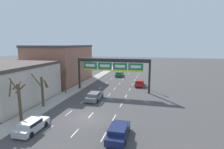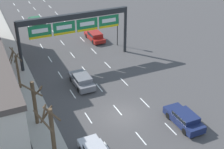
# 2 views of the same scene
# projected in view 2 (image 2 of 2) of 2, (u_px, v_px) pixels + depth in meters

# --- Properties ---
(ground_plane) EXTENTS (220.00, 220.00, 0.00)m
(ground_plane) POSITION_uv_depth(u_px,v_px,m) (122.00, 115.00, 32.07)
(ground_plane) COLOR #474444
(sidewalk_left) EXTENTS (2.80, 110.00, 0.15)m
(sidewalk_left) POSITION_uv_depth(u_px,v_px,m) (45.00, 136.00, 29.10)
(sidewalk_left) COLOR #A8A399
(sidewalk_left) RESTS_ON ground_plane
(lane_dashes) EXTENTS (6.72, 67.00, 0.01)m
(lane_dashes) POSITION_uv_depth(u_px,v_px,m) (78.00, 62.00, 42.82)
(lane_dashes) COLOR white
(lane_dashes) RESTS_ON ground_plane
(sign_gantry) EXTENTS (15.22, 0.70, 6.75)m
(sign_gantry) POSITION_uv_depth(u_px,v_px,m) (75.00, 23.00, 40.51)
(sign_gantry) COLOR #232628
(sign_gantry) RESTS_ON ground_plane
(car_grey) EXTENTS (1.95, 4.61, 1.42)m
(car_grey) POSITION_uv_depth(u_px,v_px,m) (82.00, 80.00, 36.95)
(car_grey) COLOR slate
(car_grey) RESTS_ON ground_plane
(car_navy) EXTENTS (1.90, 4.57, 1.40)m
(car_navy) POSITION_uv_depth(u_px,v_px,m) (184.00, 118.00, 30.38)
(car_navy) COLOR #19234C
(car_navy) RESTS_ON ground_plane
(car_red) EXTENTS (1.87, 4.83, 1.40)m
(car_red) POSITION_uv_depth(u_px,v_px,m) (95.00, 36.00, 49.36)
(car_red) COLOR maroon
(car_red) RESTS_ON ground_plane
(car_green) EXTENTS (1.92, 4.72, 1.39)m
(car_green) POSITION_uv_depth(u_px,v_px,m) (36.00, 21.00, 55.47)
(car_green) COLOR #235B38
(car_green) RESTS_ON ground_plane
(traffic_light_near_gantry) EXTENTS (0.30, 0.35, 4.28)m
(traffic_light_near_gantry) POSITION_uv_depth(u_px,v_px,m) (118.00, 26.00, 46.48)
(traffic_light_near_gantry) COLOR black
(traffic_light_near_gantry) RESTS_ON ground_plane
(tree_bare_closest) EXTENTS (2.13, 2.14, 5.20)m
(tree_bare_closest) POSITION_uv_depth(u_px,v_px,m) (35.00, 101.00, 29.43)
(tree_bare_closest) COLOR brown
(tree_bare_closest) RESTS_ON sidewalk_left
(tree_bare_second) EXTENTS (1.99, 2.20, 5.58)m
(tree_bare_second) POSITION_uv_depth(u_px,v_px,m) (51.00, 129.00, 25.39)
(tree_bare_second) COLOR brown
(tree_bare_second) RESTS_ON sidewalk_left
(tree_bare_third) EXTENTS (1.48, 1.48, 5.50)m
(tree_bare_third) POSITION_uv_depth(u_px,v_px,m) (17.00, 67.00, 35.34)
(tree_bare_third) COLOR brown
(tree_bare_third) RESTS_ON sidewalk_left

